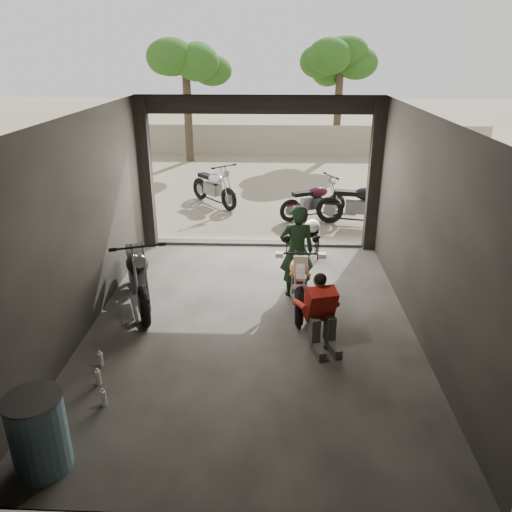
# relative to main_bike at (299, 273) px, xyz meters

# --- Properties ---
(ground) EXTENTS (80.00, 80.00, 0.00)m
(ground) POSITION_rel_main_bike_xyz_m (-0.75, -0.73, -0.59)
(ground) COLOR #7A6D56
(ground) RESTS_ON ground
(garage) EXTENTS (7.00, 7.13, 3.20)m
(garage) POSITION_rel_main_bike_xyz_m (-0.75, -0.18, 0.69)
(garage) COLOR #2D2B28
(garage) RESTS_ON ground
(boundary_wall) EXTENTS (18.00, 0.30, 1.20)m
(boundary_wall) POSITION_rel_main_bike_xyz_m (-0.75, 13.27, 0.01)
(boundary_wall) COLOR gray
(boundary_wall) RESTS_ON ground
(tree_left) EXTENTS (2.20, 2.20, 5.60)m
(tree_left) POSITION_rel_main_bike_xyz_m (-3.75, 11.77, 3.39)
(tree_left) COLOR #382B1E
(tree_left) RESTS_ON ground
(tree_right) EXTENTS (2.20, 2.20, 5.00)m
(tree_right) POSITION_rel_main_bike_xyz_m (2.05, 13.27, 2.97)
(tree_right) COLOR #382B1E
(tree_right) RESTS_ON ground
(main_bike) EXTENTS (0.76, 1.78, 1.18)m
(main_bike) POSITION_rel_main_bike_xyz_m (0.00, 0.00, 0.00)
(main_bike) COLOR #F2E2CD
(main_bike) RESTS_ON ground
(left_bike) EXTENTS (1.40, 2.05, 1.28)m
(left_bike) POSITION_rel_main_bike_xyz_m (-2.68, -0.09, 0.05)
(left_bike) COLOR black
(left_bike) RESTS_ON ground
(outside_bike_a) EXTENTS (1.72, 1.81, 1.20)m
(outside_bike_a) POSITION_rel_main_bike_xyz_m (-2.12, 5.84, 0.01)
(outside_bike_a) COLOR black
(outside_bike_a) RESTS_ON ground
(outside_bike_b) EXTENTS (1.75, 1.28, 1.10)m
(outside_bike_b) POSITION_rel_main_bike_xyz_m (0.56, 4.71, -0.04)
(outside_bike_b) COLOR #451022
(outside_bike_b) RESTS_ON ground
(outside_bike_c) EXTENTS (2.00, 1.13, 1.28)m
(outside_bike_c) POSITION_rel_main_bike_xyz_m (1.68, 4.23, 0.05)
(outside_bike_c) COLOR black
(outside_bike_c) RESTS_ON ground
(rider) EXTENTS (0.66, 0.49, 1.66)m
(rider) POSITION_rel_main_bike_xyz_m (-0.03, 0.36, 0.24)
(rider) COLOR black
(rider) RESTS_ON ground
(mechanic) EXTENTS (0.74, 0.87, 1.08)m
(mechanic) POSITION_rel_main_bike_xyz_m (0.29, -1.34, -0.05)
(mechanic) COLOR red
(mechanic) RESTS_ON ground
(stool) EXTENTS (0.40, 0.40, 0.55)m
(stool) POSITION_rel_main_bike_xyz_m (0.31, 2.10, -0.11)
(stool) COLOR black
(stool) RESTS_ON ground
(helmet) EXTENTS (0.36, 0.38, 0.29)m
(helmet) POSITION_rel_main_bike_xyz_m (0.36, 2.08, 0.11)
(helmet) COLOR white
(helmet) RESTS_ON stool
(oil_drum) EXTENTS (0.72, 0.72, 0.88)m
(oil_drum) POSITION_rel_main_bike_xyz_m (-2.75, -3.71, -0.15)
(oil_drum) COLOR slate
(oil_drum) RESTS_ON ground
(sign_post) EXTENTS (0.81, 0.08, 2.42)m
(sign_post) POSITION_rel_main_bike_xyz_m (2.60, 3.52, 1.05)
(sign_post) COLOR black
(sign_post) RESTS_ON ground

